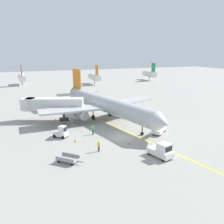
{
  "coord_description": "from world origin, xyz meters",
  "views": [
    {
      "loc": [
        -16.22,
        -34.71,
        14.45
      ],
      "look_at": [
        1.55,
        7.69,
        2.5
      ],
      "focal_mm": 37.54,
      "sensor_mm": 36.0,
      "label": 1
    }
  ],
  "objects": [
    {
      "name": "taxi_line_yellow",
      "position": [
        1.55,
        5.0,
        0.0
      ],
      "size": [
        16.56,
        78.39,
        0.01
      ],
      "primitive_type": "cube",
      "rotation": [
        0.0,
        0.0,
        0.2
      ],
      "color": "yellow",
      "rests_on": "ground"
    },
    {
      "name": "safety_cone_wingtip_right",
      "position": [
        -8.73,
        14.68,
        0.22
      ],
      "size": [
        0.36,
        0.36,
        0.44
      ],
      "primitive_type": "cone",
      "color": "orange",
      "rests_on": "ground"
    },
    {
      "name": "belt_loader_forward_hold",
      "position": [
        7.1,
        -0.96,
        0.78
      ],
      "size": [
        4.69,
        4.09,
        2.59
      ],
      "color": "silver",
      "rests_on": "ground"
    },
    {
      "name": "baggage_tug_near_wing",
      "position": [
        -9.58,
        3.78,
        0.93
      ],
      "size": [
        2.63,
        2.6,
        2.1
      ],
      "color": "silver",
      "rests_on": "ground"
    },
    {
      "name": "ground_crew_wing_walker",
      "position": [
        -5.57,
        -4.21,
        0.91
      ],
      "size": [
        0.36,
        0.24,
        1.7
      ],
      "color": "#26262D",
      "rests_on": "ground"
    },
    {
      "name": "baggage_tug_by_cargo_door",
      "position": [
        9.97,
        7.34,
        0.93
      ],
      "size": [
        2.01,
        2.69,
        2.1
      ],
      "color": "silver",
      "rests_on": "ground"
    },
    {
      "name": "jet_bridge",
      "position": [
        -9.94,
        15.28,
        3.54
      ],
      "size": [
        12.95,
        7.14,
        4.85
      ],
      "color": "silver",
      "rests_on": "ground"
    },
    {
      "name": "ground_plane",
      "position": [
        0.0,
        0.0,
        0.0
      ],
      "size": [
        300.0,
        300.0,
        0.0
      ],
      "primitive_type": "plane",
      "color": "#9E9B93"
    },
    {
      "name": "safety_cone_wingtip_left",
      "position": [
        -0.17,
        -3.48,
        0.22
      ],
      "size": [
        0.36,
        0.36,
        0.44
      ],
      "primitive_type": "cone",
      "color": "orange",
      "rests_on": "ground"
    },
    {
      "name": "distant_aircraft_mid_right",
      "position": [
        17.52,
        66.33,
        3.22
      ],
      "size": [
        3.0,
        10.1,
        8.8
      ],
      "color": "silver",
      "rests_on": "ground"
    },
    {
      "name": "safety_cone_nose_left",
      "position": [
        -6.06,
        12.73,
        0.22
      ],
      "size": [
        0.36,
        0.36,
        0.44
      ],
      "primitive_type": "cone",
      "color": "orange",
      "rests_on": "ground"
    },
    {
      "name": "distant_aircraft_far_right",
      "position": [
        48.75,
        70.1,
        3.22
      ],
      "size": [
        3.0,
        10.1,
        8.8
      ],
      "color": "silver",
      "rests_on": "ground"
    },
    {
      "name": "distant_aircraft_mid_left",
      "position": [
        -12.94,
        76.29,
        3.22
      ],
      "size": [
        3.0,
        10.1,
        8.8
      ],
      "color": "silver",
      "rests_on": "ground"
    },
    {
      "name": "ground_crew_marshaller",
      "position": [
        -4.09,
        3.04,
        0.91
      ],
      "size": [
        0.36,
        0.24,
        1.7
      ],
      "color": "#26262D",
      "rests_on": "ground"
    },
    {
      "name": "safety_cone_nose_right",
      "position": [
        -7.82,
        0.91,
        0.22
      ],
      "size": [
        0.36,
        0.36,
        0.44
      ],
      "primitive_type": "cone",
      "color": "orange",
      "rests_on": "ground"
    },
    {
      "name": "baggage_cart_loaded",
      "position": [
        -10.56,
        -5.91,
        0.47
      ],
      "size": [
        3.22,
        3.23,
        0.94
      ],
      "color": "#A5A5A8",
      "rests_on": "ground"
    },
    {
      "name": "airliner",
      "position": [
        1.44,
        11.22,
        3.42
      ],
      "size": [
        28.01,
        35.11,
        10.1
      ],
      "color": "#B2B5BA",
      "rests_on": "ground"
    },
    {
      "name": "pushback_tug",
      "position": [
        1.88,
        -9.48,
        0.99
      ],
      "size": [
        2.71,
        3.95,
        2.2
      ],
      "color": "silver",
      "rests_on": "ground"
    }
  ]
}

